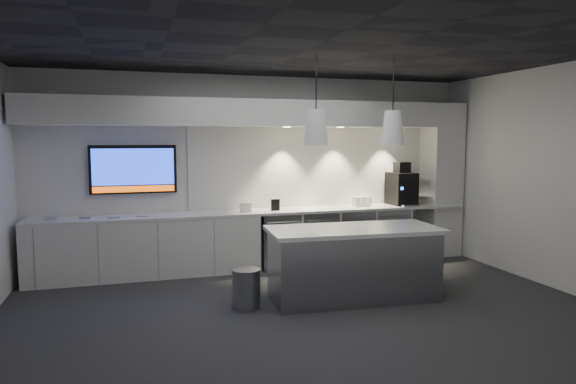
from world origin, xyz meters
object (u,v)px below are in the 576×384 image
object	(u,v)px
wall_tv	(133,169)
island	(353,263)
coffee_machine	(402,187)
bin	(246,289)

from	to	relation	value
wall_tv	island	distance (m)	3.55
island	coffee_machine	world-z (taller)	coffee_machine
wall_tv	bin	distance (m)	2.78
bin	coffee_machine	xyz separation A→B (m)	(3.10, 1.86, 0.96)
bin	wall_tv	bearing A→B (deg)	120.44
wall_tv	coffee_machine	xyz separation A→B (m)	(4.34, -0.25, -0.36)
island	bin	distance (m)	1.39
wall_tv	island	size ratio (longest dim) A/B	0.57
island	coffee_machine	bearing A→B (deg)	51.29
wall_tv	bin	world-z (taller)	wall_tv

